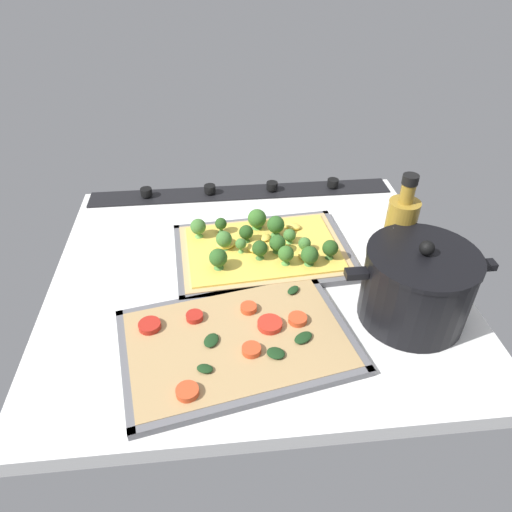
# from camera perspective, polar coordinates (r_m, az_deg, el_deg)

# --- Properties ---
(ground_plane) EXTENTS (0.77, 0.71, 0.03)m
(ground_plane) POSITION_cam_1_polar(r_m,az_deg,el_deg) (0.91, -0.28, -2.87)
(ground_plane) COLOR white
(stove_control_panel) EXTENTS (0.74, 0.07, 0.03)m
(stove_control_panel) POSITION_cam_1_polar(r_m,az_deg,el_deg) (1.16, -1.84, 7.98)
(stove_control_panel) COLOR black
(stove_control_panel) RESTS_ON ground_plane
(baking_tray_front) EXTENTS (0.37, 0.27, 0.01)m
(baking_tray_front) POSITION_cam_1_polar(r_m,az_deg,el_deg) (0.95, 0.82, 0.35)
(baking_tray_front) COLOR slate
(baking_tray_front) RESTS_ON ground_plane
(broccoli_pizza) EXTENTS (0.34, 0.25, 0.06)m
(broccoli_pizza) POSITION_cam_1_polar(r_m,az_deg,el_deg) (0.94, 0.81, 1.24)
(broccoli_pizza) COLOR tan
(broccoli_pizza) RESTS_ON baking_tray_front
(baking_tray_back) EXTENTS (0.41, 0.31, 0.01)m
(baking_tray_back) POSITION_cam_1_polar(r_m,az_deg,el_deg) (0.77, -2.37, -10.65)
(baking_tray_back) COLOR slate
(baking_tray_back) RESTS_ON ground_plane
(veggie_pizza_back) EXTENTS (0.38, 0.29, 0.02)m
(veggie_pizza_back) POSITION_cam_1_polar(r_m,az_deg,el_deg) (0.76, -2.41, -10.25)
(veggie_pizza_back) COLOR tan
(veggie_pizza_back) RESTS_ON baking_tray_back
(cooking_pot) EXTENTS (0.25, 0.18, 0.16)m
(cooking_pot) POSITION_cam_1_polar(r_m,az_deg,el_deg) (0.82, 19.18, -3.50)
(cooking_pot) COLOR black
(cooking_pot) RESTS_ON ground_plane
(oil_bottle) EXTENTS (0.06, 0.06, 0.22)m
(oil_bottle) POSITION_cam_1_polar(r_m,az_deg,el_deg) (0.88, 17.04, 2.17)
(oil_bottle) COLOR olive
(oil_bottle) RESTS_ON ground_plane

